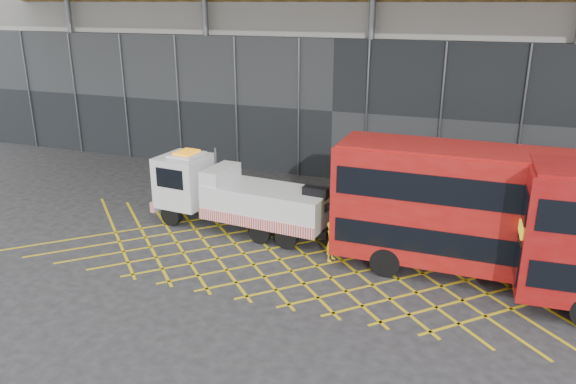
% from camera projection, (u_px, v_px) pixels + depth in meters
% --- Properties ---
extents(ground_plane, '(120.00, 120.00, 0.00)m').
position_uv_depth(ground_plane, '(210.00, 248.00, 23.82)').
color(ground_plane, '#242426').
extents(road_markings, '(24.76, 7.16, 0.01)m').
position_uv_depth(road_markings, '(298.00, 263.00, 22.48)').
color(road_markings, gold).
rests_on(road_markings, ground_plane).
extents(construction_building, '(55.00, 23.97, 18.00)m').
position_uv_depth(construction_building, '(364.00, 17.00, 36.57)').
color(construction_building, gray).
rests_on(construction_building, ground_plane).
extents(recovery_truck, '(9.91, 3.11, 3.44)m').
position_uv_depth(recovery_truck, '(234.00, 196.00, 25.39)').
color(recovery_truck, black).
rests_on(recovery_truck, ground_plane).
extents(bus_towed, '(12.20, 2.95, 4.95)m').
position_uv_depth(bus_towed, '(501.00, 210.00, 20.36)').
color(bus_towed, '#9E0F0C').
rests_on(bus_towed, ground_plane).
extents(worker, '(0.51, 0.67, 1.64)m').
position_uv_depth(worker, '(332.00, 241.00, 22.45)').
color(worker, yellow).
rests_on(worker, ground_plane).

